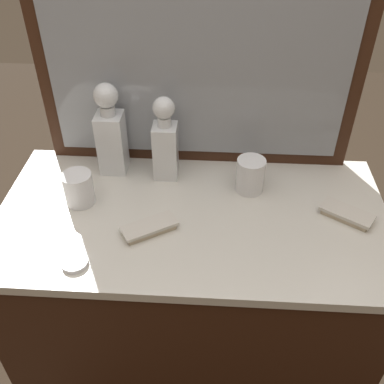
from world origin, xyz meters
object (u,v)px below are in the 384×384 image
object	(u,v)px
crystal_decanter_right	(111,137)
silver_brush_right	(149,228)
crystal_tumbler_left	(250,176)
silver_brush_far_right	(347,214)
crystal_tumbler_far_right	(79,190)
crystal_decanter_rear	(165,146)
porcelain_dish	(75,263)

from	to	relation	value
crystal_decanter_right	silver_brush_right	size ratio (longest dim) A/B	1.84
crystal_tumbler_left	silver_brush_far_right	size ratio (longest dim) A/B	0.68
crystal_tumbler_far_right	silver_brush_right	size ratio (longest dim) A/B	0.61
crystal_decanter_right	crystal_tumbler_left	bearing A→B (deg)	-10.40
silver_brush_far_right	silver_brush_right	bearing A→B (deg)	-170.78
crystal_decanter_rear	silver_brush_right	size ratio (longest dim) A/B	1.68
crystal_decanter_rear	silver_brush_far_right	bearing A→B (deg)	-17.87
silver_brush_far_right	silver_brush_right	distance (m)	0.56
crystal_decanter_right	silver_brush_far_right	bearing A→B (deg)	-15.34
crystal_decanter_right	crystal_tumbler_far_right	world-z (taller)	crystal_decanter_right
crystal_decanter_rear	silver_brush_right	distance (m)	0.28
crystal_decanter_rear	silver_brush_far_right	distance (m)	0.57
crystal_decanter_rear	crystal_tumbler_left	xyz separation A→B (m)	(0.26, -0.06, -0.06)
crystal_tumbler_far_right	silver_brush_far_right	xyz separation A→B (m)	(0.77, -0.02, -0.03)
crystal_tumbler_far_right	silver_brush_right	bearing A→B (deg)	-27.03
porcelain_dish	silver_brush_far_right	bearing A→B (deg)	17.02
crystal_tumbler_left	porcelain_dish	distance (m)	0.56
crystal_tumbler_far_right	porcelain_dish	size ratio (longest dim) A/B	1.46
crystal_decanter_right	silver_brush_right	bearing A→B (deg)	-61.84
crystal_tumbler_left	silver_brush_right	xyz separation A→B (m)	(-0.28, -0.20, -0.04)
crystal_tumbler_left	silver_brush_right	distance (m)	0.35
crystal_decanter_rear	silver_brush_right	xyz separation A→B (m)	(-0.02, -0.26, -0.10)
silver_brush_right	porcelain_dish	distance (m)	0.22
silver_brush_right	porcelain_dish	world-z (taller)	silver_brush_right
silver_brush_far_right	silver_brush_right	xyz separation A→B (m)	(-0.55, -0.09, 0.00)
crystal_tumbler_left	silver_brush_far_right	bearing A→B (deg)	-22.72
crystal_decanter_rear	silver_brush_far_right	xyz separation A→B (m)	(0.53, -0.17, -0.10)
crystal_decanter_right	crystal_tumbler_far_right	bearing A→B (deg)	-112.19
crystal_decanter_rear	porcelain_dish	distance (m)	0.45
silver_brush_far_right	porcelain_dish	world-z (taller)	silver_brush_far_right
silver_brush_far_right	silver_brush_right	world-z (taller)	same
crystal_tumbler_left	porcelain_dish	size ratio (longest dim) A/B	1.57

